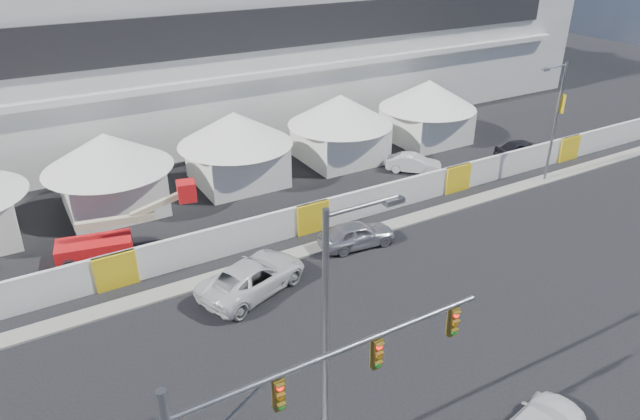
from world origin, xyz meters
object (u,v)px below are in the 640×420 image
lot_car_a (414,163)px  pickup_curb (253,277)px  streetlight_median (333,329)px  boom_lift (108,239)px  streetlight_curb (555,115)px  sedan_silver (357,234)px  lot_car_b (523,149)px

lot_car_a → pickup_curb: bearing=160.5°
streetlight_median → boom_lift: size_ratio=1.23×
streetlight_curb → pickup_curb: bearing=-175.2°
sedan_silver → lot_car_b: (19.67, 4.94, 0.01)m
pickup_curb → streetlight_median: streetlight_median is taller
boom_lift → lot_car_b: bearing=9.0°
streetlight_median → pickup_curb: bearing=79.9°
streetlight_median → streetlight_curb: size_ratio=1.15×
boom_lift → lot_car_a: bearing=13.8°
boom_lift → pickup_curb: bearing=-40.6°
lot_car_a → streetlight_median: (-19.46, -19.64, 5.32)m
pickup_curb → lot_car_b: (26.98, 6.07, -0.06)m
streetlight_curb → boom_lift: (-30.58, 5.35, -4.05)m
lot_car_a → streetlight_curb: (7.31, -6.34, 4.47)m
pickup_curb → boom_lift: bearing=17.9°
sedan_silver → streetlight_median: streetlight_median is taller
pickup_curb → boom_lift: 9.43m
pickup_curb → lot_car_a: pickup_curb is taller
lot_car_b → boom_lift: 32.82m
streetlight_median → lot_car_b: bearing=30.8°
sedan_silver → streetlight_median: (-9.30, -12.36, 5.22)m
lot_car_b → streetlight_median: streetlight_median is taller
pickup_curb → boom_lift: boom_lift is taller
lot_car_a → streetlight_curb: bearing=-86.2°
streetlight_median → sedan_silver: bearing=53.0°
pickup_curb → lot_car_a: (17.46, 8.41, -0.17)m
streetlight_median → boom_lift: streetlight_median is taller
lot_car_a → streetlight_curb: size_ratio=0.47×
lot_car_b → streetlight_curb: size_ratio=0.53×
lot_car_b → boom_lift: size_ratio=0.57×
sedan_silver → pickup_curb: bearing=105.1°
lot_car_b → streetlight_median: size_ratio=0.46×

